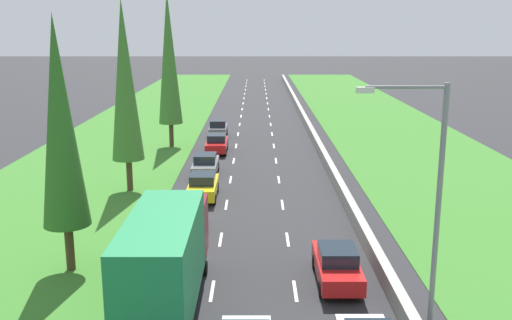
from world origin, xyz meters
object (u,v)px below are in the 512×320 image
grey_sedan_left_lane (207,165)px  grey_hatchback_left_lane (220,129)px  red_sedan_left_lane (219,143)px  poplar_tree_second (62,124)px  yellow_sedan_left_lane (205,186)px  street_light_mast (432,189)px  green_box_truck_left_lane (168,260)px  poplar_tree_fourth (171,58)px  yellow_hatchback_left_lane (186,220)px  red_sedan_right_lane (339,265)px  poplar_tree_third (127,81)px

grey_sedan_left_lane → grey_hatchback_left_lane: size_ratio=1.15×
red_sedan_left_lane → poplar_tree_second: bearing=-101.3°
yellow_sedan_left_lane → grey_sedan_left_lane: 5.80m
yellow_sedan_left_lane → grey_sedan_left_lane: same height
grey_sedan_left_lane → street_light_mast: (9.94, -21.96, 4.42)m
green_box_truck_left_lane → poplar_tree_fourth: bearing=97.9°
grey_sedan_left_lane → red_sedan_left_lane: 7.97m
yellow_hatchback_left_lane → grey_hatchback_left_lane: size_ratio=1.00×
green_box_truck_left_lane → poplar_tree_second: poplar_tree_second is taller
red_sedan_right_lane → grey_hatchback_left_lane: bearing=102.2°
red_sedan_right_lane → grey_hatchback_left_lane: grey_hatchback_left_lane is taller
grey_sedan_left_lane → red_sedan_right_lane: bearing=-68.5°
red_sedan_right_lane → poplar_tree_second: bearing=174.1°
green_box_truck_left_lane → yellow_hatchback_left_lane: 8.59m
grey_hatchback_left_lane → red_sedan_right_lane: bearing=-77.8°
grey_sedan_left_lane → grey_hatchback_left_lane: grey_hatchback_left_lane is taller
yellow_sedan_left_lane → red_sedan_left_lane: size_ratio=1.00×
yellow_sedan_left_lane → red_sedan_right_lane: same height
yellow_hatchback_left_lane → grey_sedan_left_lane: yellow_hatchback_left_lane is taller
grey_sedan_left_lane → street_light_mast: street_light_mast is taller
red_sedan_left_lane → poplar_tree_fourth: 8.77m
green_box_truck_left_lane → poplar_tree_second: size_ratio=0.82×
green_box_truck_left_lane → red_sedan_right_lane: 7.57m
green_box_truck_left_lane → grey_hatchback_left_lane: (-0.36, 36.33, -1.35)m
yellow_hatchback_left_lane → street_light_mast: bearing=-43.0°
green_box_truck_left_lane → grey_sedan_left_lane: 21.17m
poplar_tree_second → street_light_mast: size_ratio=1.27×
red_sedan_right_lane → poplar_tree_second: poplar_tree_second is taller
yellow_hatchback_left_lane → poplar_tree_fourth: poplar_tree_fourth is taller
yellow_sedan_left_lane → grey_hatchback_left_lane: bearing=91.0°
green_box_truck_left_lane → poplar_tree_second: bearing=141.7°
grey_hatchback_left_lane → poplar_tree_fourth: size_ratio=0.28×
grey_hatchback_left_lane → grey_sedan_left_lane: bearing=-89.9°
grey_sedan_left_lane → poplar_tree_third: 9.09m
grey_sedan_left_lane → poplar_tree_second: 18.75m
yellow_sedan_left_lane → poplar_tree_fourth: poplar_tree_fourth is taller
red_sedan_right_lane → poplar_tree_second: 13.41m
yellow_sedan_left_lane → red_sedan_left_lane: bearing=90.1°
street_light_mast → yellow_hatchback_left_lane: bearing=137.0°
poplar_tree_fourth → street_light_mast: 35.37m
red_sedan_right_lane → poplar_tree_third: bearing=130.1°
poplar_tree_fourth → street_light_mast: bearing=-66.7°
grey_sedan_left_lane → red_sedan_left_lane: same height
green_box_truck_left_lane → red_sedan_right_lane: (6.92, 2.73, -1.37)m
red_sedan_right_lane → grey_sedan_left_lane: (-7.26, 18.39, 0.00)m
grey_sedan_left_lane → red_sedan_left_lane: size_ratio=1.00×
yellow_sedan_left_lane → poplar_tree_third: poplar_tree_third is taller
grey_sedan_left_lane → green_box_truck_left_lane: bearing=-89.1°
green_box_truck_left_lane → red_sedan_left_lane: bearing=90.0°
red_sedan_right_lane → red_sedan_left_lane: same height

